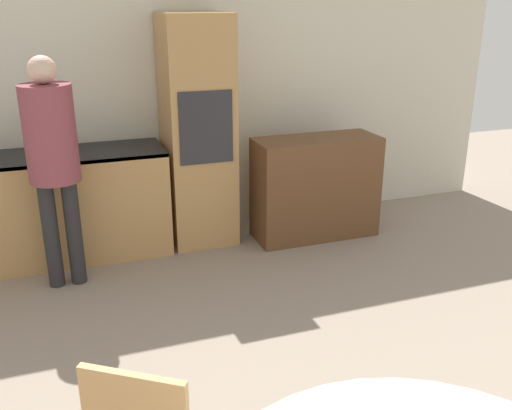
{
  "coord_description": "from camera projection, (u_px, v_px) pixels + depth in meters",
  "views": [
    {
      "loc": [
        -0.98,
        0.52,
        2.08
      ],
      "look_at": [
        -0.04,
        3.13,
        1.08
      ],
      "focal_mm": 40.0,
      "sensor_mm": 36.0,
      "label": 1
    }
  ],
  "objects": [
    {
      "name": "wall_back",
      "position": [
        167.0,
        92.0,
        5.07
      ],
      "size": [
        6.71,
        0.05,
        2.6
      ],
      "color": "beige",
      "rests_on": "ground_plane"
    },
    {
      "name": "kitchen_counter",
      "position": [
        20.0,
        209.0,
        4.63
      ],
      "size": [
        2.37,
        0.6,
        0.91
      ],
      "color": "tan",
      "rests_on": "ground_plane"
    },
    {
      "name": "oven_unit",
      "position": [
        198.0,
        132.0,
        4.94
      ],
      "size": [
        0.56,
        0.59,
        1.98
      ],
      "color": "tan",
      "rests_on": "ground_plane"
    },
    {
      "name": "sideboard",
      "position": [
        315.0,
        188.0,
        5.18
      ],
      "size": [
        1.12,
        0.45,
        0.92
      ],
      "color": "brown",
      "rests_on": "ground_plane"
    },
    {
      "name": "person_standing",
      "position": [
        52.0,
        150.0,
        4.06
      ],
      "size": [
        0.36,
        0.36,
        1.72
      ],
      "color": "#262628",
      "rests_on": "ground_plane"
    }
  ]
}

